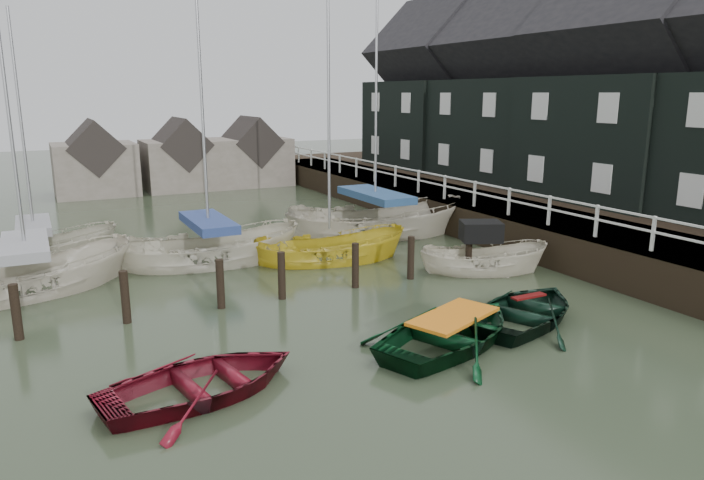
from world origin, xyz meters
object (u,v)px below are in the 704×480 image
rowboat_green (452,344)px  rowboat_red (204,395)px  motorboat (483,270)px  sailboat_e (37,259)px  rowboat_dkgreen (527,321)px  sailboat_b (210,262)px  sailboat_d (375,234)px  sailboat_c (330,260)px  sailboat_a (30,291)px

rowboat_green → rowboat_red: bearing=66.8°
motorboat → sailboat_e: sailboat_e is taller
rowboat_dkgreen → motorboat: motorboat is taller
sailboat_b → sailboat_e: bearing=67.0°
motorboat → sailboat_d: bearing=28.9°
motorboat → rowboat_dkgreen: bearing=-179.0°
rowboat_dkgreen → rowboat_red: bearing=66.2°
motorboat → sailboat_b: bearing=80.8°
motorboat → sailboat_d: sailboat_d is taller
sailboat_c → sailboat_d: sailboat_d is taller
motorboat → sailboat_a: 14.14m
rowboat_dkgreen → rowboat_green: bearing=72.5°
sailboat_a → sailboat_d: sailboat_d is taller
sailboat_a → rowboat_red: bearing=-177.2°
rowboat_red → sailboat_c: sailboat_c is taller
rowboat_green → motorboat: size_ratio=1.02×
sailboat_a → sailboat_e: (0.26, 4.03, 0.00)m
sailboat_a → sailboat_d: 13.18m
motorboat → sailboat_e: 15.64m
sailboat_b → sailboat_e: size_ratio=1.09×
sailboat_a → sailboat_c: bearing=-110.2°
rowboat_red → motorboat: bearing=-77.9°
sailboat_e → sailboat_b: bearing=-122.1°
rowboat_dkgreen → sailboat_b: size_ratio=0.40×
rowboat_dkgreen → sailboat_e: size_ratio=0.44×
sailboat_b → motorboat: bearing=-117.0°
motorboat → sailboat_e: (-13.19, 8.42, -0.03)m
sailboat_b → rowboat_red: bearing=171.7°
sailboat_a → motorboat: bearing=-124.2°
motorboat → sailboat_c: bearing=71.4°
motorboat → sailboat_d: (-0.45, 6.55, -0.04)m
rowboat_green → sailboat_a: (-8.92, 8.92, 0.06)m
rowboat_dkgreen → sailboat_a: size_ratio=0.37×
rowboat_red → sailboat_e: 13.10m
motorboat → sailboat_a: (-13.45, 4.39, -0.04)m
rowboat_green → sailboat_d: sailboat_d is taller
rowboat_green → motorboat: bearing=-66.8°
rowboat_dkgreen → sailboat_c: 8.12m
rowboat_dkgreen → sailboat_a: (-11.59, 8.55, 0.06)m
motorboat → sailboat_b: 9.40m
sailboat_c → sailboat_e: (-9.30, 4.72, 0.04)m
sailboat_a → sailboat_c: size_ratio=1.04×
rowboat_red → sailboat_d: size_ratio=0.32×
sailboat_d → rowboat_red: bearing=156.7°
rowboat_red → sailboat_e: (-2.74, 12.81, 0.07)m
rowboat_dkgreen → sailboat_c: (-2.03, 7.86, 0.02)m
sailboat_b → sailboat_d: 7.45m
rowboat_red → motorboat: size_ratio=0.91×
motorboat → sailboat_c: 5.36m
rowboat_green → sailboat_d: (4.08, 11.09, 0.06)m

